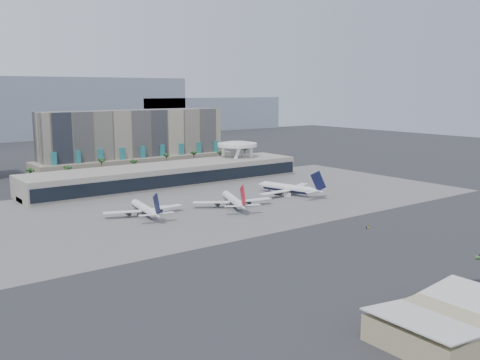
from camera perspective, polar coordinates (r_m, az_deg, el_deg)
ground at (r=231.79m, az=5.81°, el=-4.36°), size 900.00×900.00×0.00m
apron_pad at (r=273.76m, az=-1.98°, el=-2.14°), size 260.00×130.00×0.06m
mountain_ridge at (r=661.02m, az=-20.98°, el=6.75°), size 680.00×60.00×70.00m
hotel at (r=378.69m, az=-11.10°, el=3.53°), size 140.00×30.00×42.00m
terminal at (r=318.50m, az=-7.62°, el=0.63°), size 170.00×32.50×14.50m
saucer_structure at (r=351.62m, az=-0.29°, el=3.52°), size 26.00×26.00×21.89m
palm_row at (r=351.92m, az=-9.43°, el=2.09°), size 157.80×2.80×13.10m
hangar_left at (r=135.43m, az=21.55°, el=-13.96°), size 36.65×22.60×7.55m
airliner_left at (r=242.72m, az=-10.12°, el=-3.03°), size 36.53×37.84×13.10m
airliner_centre at (r=256.22m, az=-0.71°, el=-2.16°), size 37.24×38.43×13.96m
airliner_right at (r=287.06m, az=5.22°, el=-0.87°), size 40.81×42.34×14.91m
service_vehicle_a at (r=251.66m, az=-8.19°, el=-3.02°), size 5.08×3.23×2.30m
service_vehicle_b at (r=283.58m, az=5.01°, el=-1.57°), size 4.33×3.45×1.95m
taxiway_sign at (r=224.63m, az=13.46°, el=-4.92°), size 2.00×0.60×0.90m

